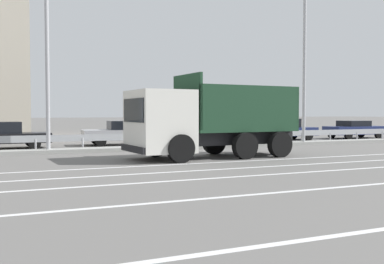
{
  "coord_description": "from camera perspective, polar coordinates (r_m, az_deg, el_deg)",
  "views": [
    {
      "loc": [
        -8.09,
        -19.02,
        1.81
      ],
      "look_at": [
        0.09,
        -0.41,
        0.94
      ],
      "focal_mm": 42.0,
      "sensor_mm": 36.0,
      "label": 1
    }
  ],
  "objects": [
    {
      "name": "lane_strip_2",
      "position": [
        13.88,
        12.76,
        -5.1
      ],
      "size": [
        51.87,
        0.16,
        0.01
      ],
      "primitive_type": "cube",
      "color": "silver",
      "rests_on": "ground_plane"
    },
    {
      "name": "parked_car_4",
      "position": [
        28.07,
        3.5,
        0.25
      ],
      "size": [
        4.12,
        2.06,
        1.45
      ],
      "rotation": [
        0.0,
        0.0,
        1.58
      ],
      "color": "#B27A14",
      "rests_on": "ground_plane"
    },
    {
      "name": "lane_strip_3",
      "position": [
        11.92,
        20.2,
        -6.42
      ],
      "size": [
        51.87,
        0.16,
        0.01
      ],
      "primitive_type": "cube",
      "color": "silver",
      "rests_on": "ground_plane"
    },
    {
      "name": "street_lamp_2",
      "position": [
        26.19,
        14.37,
        9.52
      ],
      "size": [
        0.7,
        2.57,
        9.09
      ],
      "color": "#ADADB2",
      "rests_on": "ground_plane"
    },
    {
      "name": "street_lamp_1",
      "position": [
        21.19,
        -17.91,
        12.14
      ],
      "size": [
        0.7,
        2.36,
        9.83
      ],
      "color": "#ADADB2",
      "rests_on": "ground_plane"
    },
    {
      "name": "dump_truck",
      "position": [
        17.81,
        0.08,
        0.89
      ],
      "size": [
        7.14,
        3.06,
        3.33
      ],
      "rotation": [
        0.0,
        0.0,
        1.63
      ],
      "color": "silver",
      "rests_on": "ground_plane"
    },
    {
      "name": "parked_car_6",
      "position": [
        33.9,
        19.97,
        0.36
      ],
      "size": [
        4.48,
        1.87,
        1.27
      ],
      "rotation": [
        0.0,
        0.0,
        -1.56
      ],
      "color": "navy",
      "rests_on": "ground_plane"
    },
    {
      "name": "parked_car_2",
      "position": [
        24.42,
        -22.89,
        -0.38
      ],
      "size": [
        4.51,
        2.05,
        1.37
      ],
      "rotation": [
        0.0,
        0.0,
        -1.53
      ],
      "color": "black",
      "rests_on": "ground_plane"
    },
    {
      "name": "lane_strip_0",
      "position": [
        16.8,
        5.63,
        -3.74
      ],
      "size": [
        51.87,
        0.16,
        0.01
      ],
      "primitive_type": "cube",
      "color": "silver",
      "rests_on": "ground_plane"
    },
    {
      "name": "median_guardrail",
      "position": [
        23.17,
        -3.26,
        -0.63
      ],
      "size": [
        51.87,
        0.09,
        0.78
      ],
      "color": "#9EA0A5",
      "rests_on": "ground_plane"
    },
    {
      "name": "lane_strip_1",
      "position": [
        15.25,
        8.99,
        -4.39
      ],
      "size": [
        51.87,
        0.16,
        0.01
      ],
      "primitive_type": "cube",
      "color": "silver",
      "rests_on": "ground_plane"
    },
    {
      "name": "parked_car_3",
      "position": [
        25.68,
        -8.64,
        -0.07
      ],
      "size": [
        4.64,
        2.19,
        1.36
      ],
      "rotation": [
        0.0,
        0.0,
        1.5
      ],
      "color": "#A3A3A8",
      "rests_on": "ground_plane"
    },
    {
      "name": "median_road_sign",
      "position": [
        24.16,
        6.5,
        0.79
      ],
      "size": [
        0.7,
        0.16,
        2.15
      ],
      "color": "white",
      "rests_on": "ground_plane"
    },
    {
      "name": "median_island",
      "position": [
        22.44,
        -2.53,
        -1.96
      ],
      "size": [
        28.53,
        1.1,
        0.18
      ],
      "primitive_type": "cube",
      "color": "gray",
      "rests_on": "ground_plane"
    },
    {
      "name": "ground_plane",
      "position": [
        20.75,
        -0.68,
        -2.56
      ],
      "size": [
        320.0,
        320.0,
        0.0
      ],
      "primitive_type": "plane",
      "color": "#605E5B"
    },
    {
      "name": "parked_car_5",
      "position": [
        30.42,
        11.68,
        0.32
      ],
      "size": [
        4.14,
        1.87,
        1.43
      ],
      "rotation": [
        0.0,
        0.0,
        -1.57
      ],
      "color": "navy",
      "rests_on": "ground_plane"
    }
  ]
}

